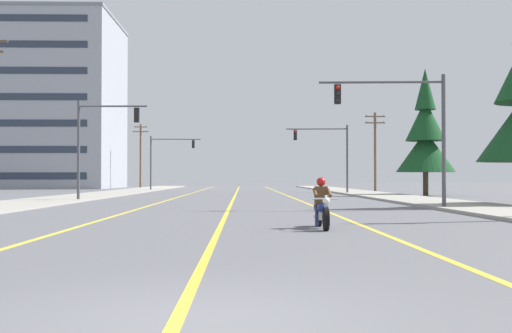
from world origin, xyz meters
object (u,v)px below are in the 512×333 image
(conifer_tree_right_verge_far, at_px, (425,137))
(traffic_signal_near_left, at_px, (98,135))
(traffic_signal_near_right, at_px, (407,119))
(apartment_building_far_left_block, at_px, (35,103))
(traffic_signal_mid_right, at_px, (329,148))
(traffic_signal_mid_left, at_px, (166,154))
(utility_pole_right_far, at_px, (375,149))
(motorcycle_with_rider, at_px, (322,208))
(utility_pole_left_far, at_px, (140,154))

(conifer_tree_right_verge_far, bearing_deg, traffic_signal_near_left, -154.03)
(traffic_signal_near_right, distance_m, apartment_building_far_left_block, 71.29)
(traffic_signal_mid_right, height_order, traffic_signal_mid_left, same)
(traffic_signal_near_left, relative_size, utility_pole_right_far, 0.76)
(traffic_signal_mid_left, bearing_deg, traffic_signal_mid_right, -42.13)
(traffic_signal_mid_right, distance_m, conifer_tree_right_verge_far, 8.99)
(utility_pole_right_far, bearing_deg, motorcycle_with_rider, -104.06)
(traffic_signal_mid_left, distance_m, utility_pole_right_far, 23.52)
(conifer_tree_right_verge_far, bearing_deg, traffic_signal_mid_left, 139.00)
(motorcycle_with_rider, xyz_separation_m, traffic_signal_mid_left, (-11.08, 52.33, 3.56))
(motorcycle_with_rider, height_order, utility_pole_left_far, utility_pole_left_far)
(traffic_signal_near_left, bearing_deg, traffic_signal_near_right, -30.95)
(traffic_signal_near_left, xyz_separation_m, utility_pole_left_far, (-5.45, 48.12, 0.77))
(conifer_tree_right_verge_far, xyz_separation_m, apartment_building_far_left_block, (-44.53, 38.87, 7.37))
(motorcycle_with_rider, bearing_deg, traffic_signal_near_left, 118.84)
(traffic_signal_near_right, height_order, utility_pole_left_far, utility_pole_left_far)
(utility_pole_right_far, xyz_separation_m, utility_pole_left_far, (-27.89, 23.37, 0.41))
(motorcycle_with_rider, bearing_deg, conifer_tree_right_verge_far, 68.53)
(traffic_signal_mid_left, distance_m, apartment_building_far_left_block, 28.96)
(traffic_signal_near_right, height_order, conifer_tree_right_verge_far, conifer_tree_right_verge_far)
(traffic_signal_near_right, xyz_separation_m, traffic_signal_mid_right, (0.22, 26.93, -0.01))
(conifer_tree_right_verge_far, distance_m, apartment_building_far_left_block, 59.57)
(traffic_signal_mid_right, relative_size, apartment_building_far_left_block, 0.26)
(utility_pole_left_far, distance_m, conifer_tree_right_verge_far, 46.77)
(motorcycle_with_rider, relative_size, traffic_signal_mid_right, 0.35)
(motorcycle_with_rider, distance_m, utility_pole_right_far, 46.58)
(traffic_signal_mid_left, xyz_separation_m, utility_pole_left_far, (-5.54, 16.07, 0.68))
(motorcycle_with_rider, xyz_separation_m, apartment_building_far_left_block, (-32.02, 70.69, 11.53))
(traffic_signal_near_left, distance_m, utility_pole_right_far, 33.41)
(motorcycle_with_rider, bearing_deg, utility_pole_left_far, 103.66)
(traffic_signal_mid_left, relative_size, conifer_tree_right_verge_far, 0.60)
(traffic_signal_near_left, xyz_separation_m, conifer_tree_right_verge_far, (23.69, 11.54, 0.68))
(motorcycle_with_rider, xyz_separation_m, utility_pole_right_far, (11.28, 45.03, 3.83))
(motorcycle_with_rider, relative_size, traffic_signal_near_left, 0.35)
(apartment_building_far_left_block, bearing_deg, traffic_signal_mid_left, -41.24)
(apartment_building_far_left_block, bearing_deg, utility_pole_left_far, -8.46)
(motorcycle_with_rider, height_order, traffic_signal_near_left, traffic_signal_near_left)
(traffic_signal_near_left, relative_size, traffic_signal_mid_left, 1.00)
(motorcycle_with_rider, distance_m, traffic_signal_near_left, 23.41)
(traffic_signal_near_right, xyz_separation_m, conifer_tree_right_verge_far, (7.27, 21.38, 0.59))
(traffic_signal_near_left, xyz_separation_m, traffic_signal_mid_left, (0.09, 32.05, 0.09))
(traffic_signal_mid_left, xyz_separation_m, utility_pole_right_far, (22.35, -7.30, 0.27))
(traffic_signal_near_left, distance_m, utility_pole_left_far, 48.43)
(traffic_signal_near_right, distance_m, traffic_signal_mid_right, 26.93)
(motorcycle_with_rider, distance_m, apartment_building_far_left_block, 78.45)
(conifer_tree_right_verge_far, height_order, apartment_building_far_left_block, apartment_building_far_left_block)
(utility_pole_right_far, bearing_deg, traffic_signal_near_right, -99.89)
(traffic_signal_near_left, relative_size, traffic_signal_mid_right, 1.00)
(traffic_signal_near_right, xyz_separation_m, utility_pole_right_far, (6.03, 34.59, 0.26))
(utility_pole_right_far, xyz_separation_m, apartment_building_far_left_block, (-43.29, 25.66, 7.70))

